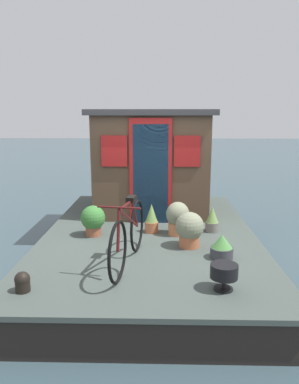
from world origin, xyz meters
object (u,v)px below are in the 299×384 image
Objects in this scene: potted_plant_mint at (152,219)px; potted_plant_thyme at (222,247)px; charcoal_grill at (224,272)px; potted_plant_sage at (178,218)px; mooring_bollard at (22,282)px; bicycle at (128,235)px; houseboat_cabin at (152,160)px; potted_plant_rosemary at (190,229)px; potted_plant_basil at (212,220)px; potted_plant_succulent at (93,220)px.

potted_plant_thyme is at bearing -138.29° from potted_plant_mint.
potted_plant_thyme is at bearing -8.02° from charcoal_grill.
potted_plant_mint is 0.43m from potted_plant_sage.
potted_plant_sage is (-0.10, -0.41, 0.05)m from potted_plant_mint.
mooring_bollard is at bearing 138.17° from potted_plant_sage.
bicycle is 1.28m from charcoal_grill.
houseboat_cabin is 4.28× the size of potted_plant_sage.
bicycle is at bearing 128.90° from potted_plant_rosemary.
potted_plant_succulent is at bearing 97.36° from potted_plant_basil.
potted_plant_sage is at bearing -29.24° from bicycle.
potted_plant_mint is at bearing 75.82° from potted_plant_sage.
potted_plant_sage reaches higher than mooring_bollard.
potted_plant_mint is at bearing 40.43° from potted_plant_rosemary.
potted_plant_mint is at bearing -11.35° from bicycle.
bicycle reaches higher than potted_plant_sage.
bicycle reaches higher than charcoal_grill.
potted_plant_succulent is (-1.68, 0.88, -0.72)m from houseboat_cabin.
potted_plant_mint reaches higher than potted_plant_thyme.
potted_plant_mint reaches higher than potted_plant_basil.
potted_plant_sage is (0.96, 0.54, 0.12)m from potted_plant_thyme.
potted_plant_mint is 0.92× the size of potted_plant_rosemary.
houseboat_cabin is 3.66m from charcoal_grill.
potted_plant_thyme is (-2.56, -0.98, -0.83)m from houseboat_cabin.
houseboat_cabin is 6.99× the size of potted_plant_thyme.
potted_plant_basil is 0.81× the size of potted_plant_rosemary.
bicycle is 4.15× the size of potted_plant_basil.
mooring_bollard is (-1.00, 2.29, -0.04)m from potted_plant_thyme.
charcoal_grill is at bearing -157.40° from potted_plant_mint.
potted_plant_basil reaches higher than potted_plant_thyme.
potted_plant_thyme is (0.25, -1.21, -0.24)m from bicycle.
bicycle reaches higher than potted_plant_basil.
mooring_bollard is at bearing 113.60° from potted_plant_thyme.
potted_plant_mint is 0.98m from potted_plant_basil.
potted_plant_succulent reaches higher than potted_plant_basil.
potted_plant_rosemary is (0.41, 0.39, 0.12)m from potted_plant_thyme.
bicycle is 1.35m from mooring_bollard.
houseboat_cabin is at bearing -27.57° from potted_plant_succulent.
potted_plant_rosemary is 2.27× the size of mooring_bollard.
potted_plant_rosemary is 1.35m from charcoal_grill.
potted_plant_sage is 1.03× the size of potted_plant_rosemary.
houseboat_cabin reaches higher than mooring_bollard.
potted_plant_sage is at bearing 29.20° from potted_plant_thyme.
potted_plant_sage reaches higher than potted_plant_succulent.
mooring_bollard is (-3.57, 1.32, -0.87)m from houseboat_cabin.
potted_plant_basil reaches higher than charcoal_grill.
bicycle is 1.39m from potted_plant_sage.
potted_plant_thyme is 0.79× the size of potted_plant_basil.
potted_plant_succulent is 1.48× the size of potted_plant_thyme.
potted_plant_mint is at bearing -178.94° from houseboat_cabin.
potted_plant_thyme is 0.69× the size of potted_plant_mint.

